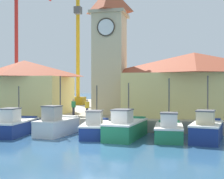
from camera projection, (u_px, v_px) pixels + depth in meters
ground_plane at (98, 146)px, 19.80m from camera, size 300.00×300.00×0.00m
quay_wharf at (145, 109)px, 45.39m from camera, size 120.00×40.00×1.01m
fishing_boat_far_left at (15, 126)px, 24.22m from camera, size 2.16×4.95×3.79m
fishing_boat_left_outer at (57, 125)px, 24.17m from camera, size 2.45×4.39×4.60m
fishing_boat_left_inner at (96, 127)px, 23.59m from camera, size 2.58×5.20×3.86m
fishing_boat_mid_left at (126, 128)px, 22.67m from camera, size 2.66×5.40×4.04m
fishing_boat_center at (169, 130)px, 22.04m from camera, size 2.11×4.40×4.37m
fishing_boat_mid_right at (207, 130)px, 21.51m from camera, size 2.68×4.88×4.53m
clock_tower at (110, 46)px, 31.03m from camera, size 3.46×3.46×14.37m
warehouse_left at (24, 86)px, 32.08m from camera, size 9.17×6.49×5.45m
warehouse_right at (194, 84)px, 29.22m from camera, size 13.14×7.19×5.95m
port_crane_near at (17, 52)px, 48.65m from camera, size 4.63×7.28×21.44m
port_crane_far at (78, 64)px, 47.03m from camera, size 3.13×7.46×16.28m
dock_worker_near_tower at (87, 108)px, 27.73m from camera, size 0.34×0.22×1.62m
dock_worker_along_quay at (74, 107)px, 28.46m from camera, size 0.34×0.22×1.62m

